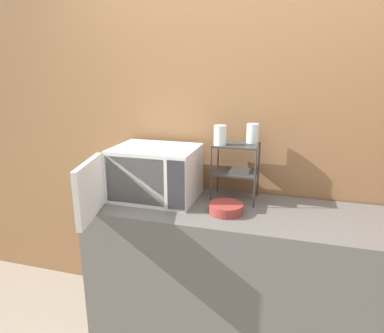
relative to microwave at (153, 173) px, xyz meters
The scene contains 7 objects.
wall_back 0.68m from the microwave, 28.75° to the left, with size 8.00×0.06×2.60m.
counter 0.82m from the microwave, ahead, with size 1.79×0.59×0.88m.
microwave is the anchor object (origin of this frame).
dish_rack 0.52m from the microwave, 13.85° to the left, with size 0.27×0.21×0.35m.
glass_front_left 0.48m from the microwave, ahead, with size 0.07×0.07×0.12m.
glass_back_right 0.66m from the microwave, 17.45° to the left, with size 0.07×0.07×0.12m.
bowl 0.51m from the microwave, 12.04° to the right, with size 0.19×0.19×0.06m.
Camera 1 is at (0.24, -1.54, 1.66)m, focal length 32.00 mm.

